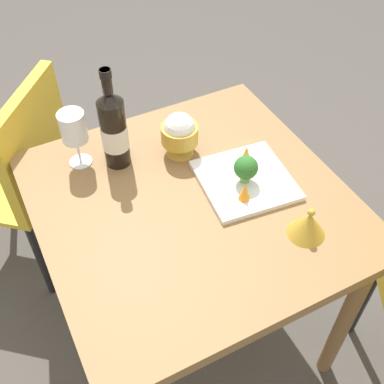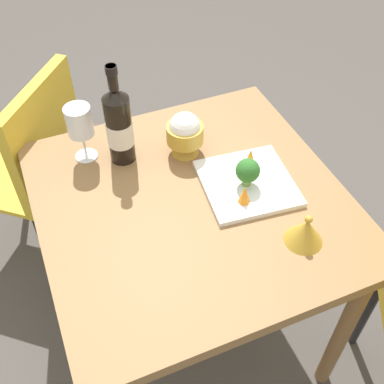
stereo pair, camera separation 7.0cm
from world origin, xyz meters
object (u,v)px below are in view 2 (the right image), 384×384
Objects in this scene: wine_bottle at (119,125)px; serving_plate at (247,183)px; carrot_garnish_left at (250,156)px; chair_by_wall at (34,158)px; rice_bowl at (185,133)px; wine_glass at (79,123)px; carrot_garnish_right at (245,194)px; rice_bowl_lid at (305,231)px; broccoli_floret at (248,171)px.

wine_bottle is 1.15× the size of serving_plate.
wine_bottle is at bearing -118.73° from carrot_garnish_left.
rice_bowl is at bearing -92.57° from chair_by_wall.
carrot_garnish_right is at bearing 44.02° from wine_glass.
rice_bowl is 0.46m from rice_bowl_lid.
carrot_garnish_left is at bearing 148.39° from serving_plate.
wine_bottle is 5.97× the size of carrot_garnish_left.
rice_bowl_lid is (0.48, 0.33, -0.09)m from wine_bottle.
carrot_garnish_left is 0.94× the size of carrot_garnish_right.
wine_bottle is 0.40m from serving_plate.
chair_by_wall is 0.86m from carrot_garnish_right.
serving_plate is 4.90× the size of carrot_garnish_right.
broccoli_floret is (0.60, 0.54, 0.27)m from chair_by_wall.
carrot_garnish_right is (0.26, 0.07, -0.03)m from rice_bowl.
chair_by_wall is 6.00× the size of rice_bowl.
carrot_garnish_right is (0.13, -0.08, 0.00)m from carrot_garnish_left.
wine_glass is 1.26× the size of rice_bowl.
serving_plate is (0.59, 0.55, 0.21)m from chair_by_wall.
rice_bowl is at bearing 75.11° from wine_bottle.
chair_by_wall is 0.54m from wine_bottle.
wine_bottle is at bearing -145.03° from rice_bowl_lid.
rice_bowl reaches higher than serving_plate.
serving_plate is 0.06m from broccoli_floret.
wine_glass is at bearing -117.97° from carrot_garnish_left.
rice_bowl_lid is at bearing -105.04° from chair_by_wall.
serving_plate is at bearing -31.61° from carrot_garnish_left.
chair_by_wall is 16.12× the size of carrot_garnish_left.
rice_bowl is 0.23m from broccoli_floret.
serving_plate is at bearing 145.30° from carrot_garnish_right.
wine_glass is 0.51m from carrot_garnish_right.
broccoli_floret reaches higher than carrot_garnish_right.
carrot_garnish_left is (-0.07, 0.05, -0.02)m from broccoli_floret.
wine_bottle is 5.62× the size of carrot_garnish_right.
serving_plate is 5.21× the size of carrot_garnish_left.
carrot_garnish_right reaches higher than carrot_garnish_left.
chair_by_wall is at bearing -131.71° from carrot_garnish_left.
chair_by_wall is 4.75× the size of wine_glass.
carrot_garnish_right is at bearing -32.61° from broccoli_floret.
carrot_garnish_left is at bearing -179.52° from rice_bowl_lid.
wine_bottle is 0.19m from rice_bowl.
wine_glass is (0.29, 0.16, 0.33)m from chair_by_wall.
serving_plate is at bearing 132.43° from broccoli_floret.
rice_bowl is at bearing 71.18° from wine_glass.
wine_bottle is 0.40m from carrot_garnish_right.
broccoli_floret is at bearing 51.82° from wine_glass.
carrot_garnish_right is at bearing -34.70° from serving_plate.
chair_by_wall is 3.09× the size of serving_plate.
serving_plate is 0.09m from carrot_garnish_right.
carrot_garnish_right is (0.36, 0.35, -0.08)m from wine_glass.
rice_bowl_lid is 0.24m from serving_plate.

